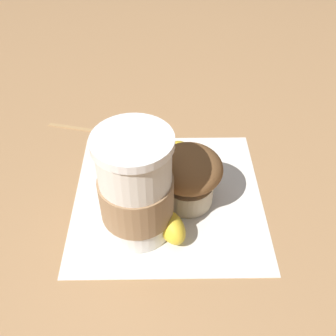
% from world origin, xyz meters
% --- Properties ---
extents(ground_plane, '(3.00, 3.00, 0.00)m').
position_xyz_m(ground_plane, '(0.00, 0.00, 0.00)').
color(ground_plane, '#A87C51').
extents(paper_napkin, '(0.31, 0.31, 0.00)m').
position_xyz_m(paper_napkin, '(0.00, 0.00, 0.00)').
color(paper_napkin, white).
rests_on(paper_napkin, ground_plane).
extents(coffee_cup, '(0.09, 0.09, 0.14)m').
position_xyz_m(coffee_cup, '(-0.06, 0.02, 0.07)').
color(coffee_cup, silver).
rests_on(coffee_cup, paper_napkin).
extents(muffin, '(0.09, 0.09, 0.08)m').
position_xyz_m(muffin, '(-0.00, -0.03, 0.05)').
color(muffin, beige).
rests_on(muffin, paper_napkin).
extents(banana, '(0.19, 0.10, 0.04)m').
position_xyz_m(banana, '(-0.00, 0.01, 0.02)').
color(banana, gold).
rests_on(banana, paper_napkin).
extents(wooden_stirrer, '(0.01, 0.11, 0.00)m').
position_xyz_m(wooden_stirrer, '(0.11, 0.18, 0.00)').
color(wooden_stirrer, tan).
rests_on(wooden_stirrer, ground_plane).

